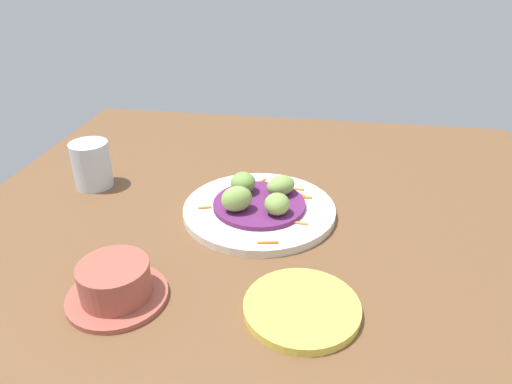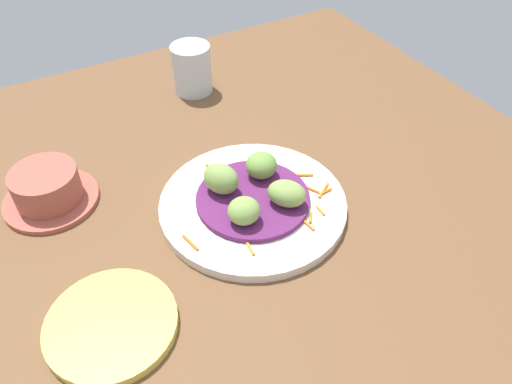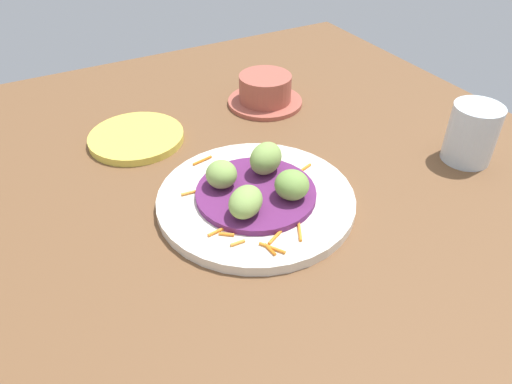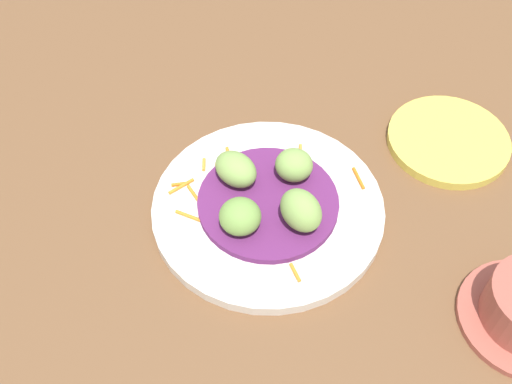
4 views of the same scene
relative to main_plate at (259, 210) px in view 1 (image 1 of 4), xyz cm
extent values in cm
cube|color=brown|center=(-3.30, -1.84, -1.73)|extent=(110.00, 110.00, 2.00)
cylinder|color=silver|center=(0.00, 0.00, 0.00)|extent=(27.19, 27.19, 1.45)
cylinder|color=#60235B|center=(0.00, 0.00, 1.16)|extent=(16.46, 16.46, 0.87)
cylinder|color=orange|center=(7.36, -6.52, 0.93)|extent=(0.48, 1.88, 0.40)
cylinder|color=orange|center=(-11.18, -3.08, 0.93)|extent=(1.07, 3.32, 0.40)
cylinder|color=orange|center=(5.32, -7.03, 0.93)|extent=(1.46, 1.77, 0.40)
cylinder|color=orange|center=(10.24, -3.64, 0.93)|extent=(2.14, 0.59, 0.40)
cylinder|color=orange|center=(-2.16, 9.47, 0.93)|extent=(1.11, 2.34, 0.40)
cylinder|color=orange|center=(4.27, -7.78, 0.93)|extent=(0.74, 2.74, 0.40)
cylinder|color=orange|center=(8.53, -1.34, 0.93)|extent=(1.86, 3.06, 0.40)
cylinder|color=orange|center=(10.11, -3.28, 0.93)|extent=(3.10, 2.25, 0.40)
cylinder|color=orange|center=(-4.68, -7.62, 0.93)|extent=(0.67, 2.78, 0.40)
cylinder|color=orange|center=(9.23, 1.17, 0.93)|extent=(3.12, 1.91, 0.40)
ellipsoid|color=#84A851|center=(-3.39, -3.53, 3.45)|extent=(5.58, 5.47, 3.71)
ellipsoid|color=#84A851|center=(3.53, -3.39, 3.40)|extent=(6.73, 6.86, 3.62)
ellipsoid|color=#759E47|center=(3.39, 3.53, 3.52)|extent=(5.30, 5.22, 3.85)
ellipsoid|color=#84A851|center=(-3.53, 3.39, 3.83)|extent=(6.24, 6.73, 4.48)
cylinder|color=#E0CC4C|center=(-24.08, -9.38, -0.10)|extent=(15.56, 15.56, 1.25)
cylinder|color=#A85142|center=(-25.44, 15.80, -0.33)|extent=(13.82, 13.82, 0.80)
cylinder|color=#A85142|center=(-25.44, 15.80, 2.49)|extent=(9.60, 9.60, 4.84)
cylinder|color=silver|center=(5.72, 34.18, 3.83)|extent=(7.41, 7.41, 9.12)
camera|label=1|loc=(-71.53, -10.78, 42.87)|focal=32.90mm
camera|label=2|loc=(-24.99, -45.81, 51.20)|focal=35.21mm
camera|label=3|loc=(46.09, -25.10, 41.62)|focal=34.13mm
camera|label=4|loc=(4.37, 43.22, 57.81)|focal=43.16mm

